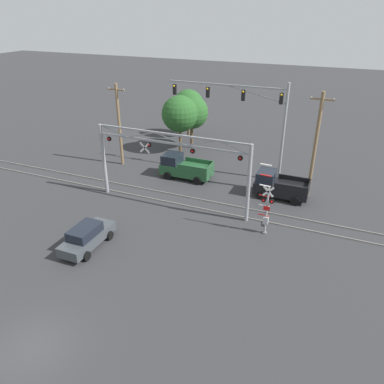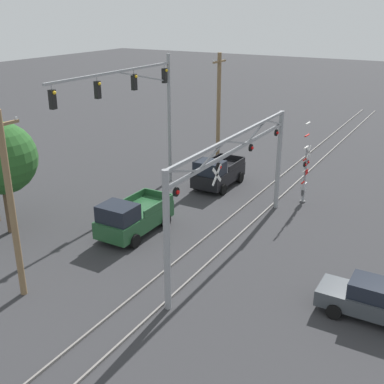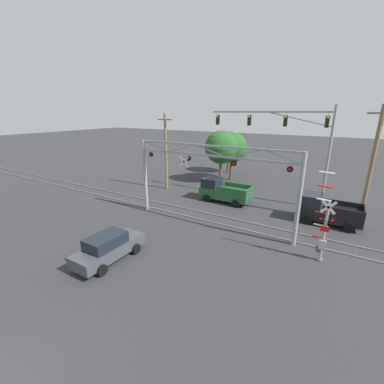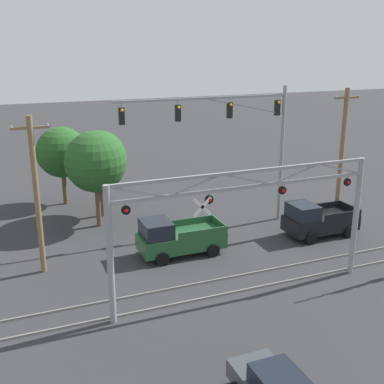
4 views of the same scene
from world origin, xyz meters
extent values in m
plane|color=#303033|center=(0.00, 0.00, 0.00)|extent=(200.00, 200.00, 0.00)
cube|color=gray|center=(0.00, 15.74, 0.05)|extent=(80.00, 0.08, 0.10)
cube|color=gray|center=(0.00, 17.18, 0.05)|extent=(80.00, 0.08, 0.10)
cylinder|color=gray|center=(-6.21, 15.46, 3.03)|extent=(0.28, 0.28, 6.06)
cylinder|color=gray|center=(6.21, 15.46, 3.03)|extent=(0.28, 0.28, 6.06)
cube|color=gray|center=(0.00, 15.46, 5.29)|extent=(12.70, 0.14, 0.14)
cube|color=gray|center=(0.00, 15.46, 5.99)|extent=(12.70, 0.14, 0.14)
cube|color=gray|center=(-4.97, 15.46, 5.64)|extent=(2.51, 0.08, 0.78)
cube|color=gray|center=(-2.48, 15.46, 5.64)|extent=(2.51, 0.08, 0.78)
cube|color=gray|center=(0.00, 15.46, 5.64)|extent=(2.51, 0.08, 0.78)
cube|color=gray|center=(2.48, 15.46, 5.64)|extent=(2.51, 0.08, 0.78)
cube|color=gray|center=(4.97, 15.46, 5.64)|extent=(2.51, 0.08, 0.78)
cylinder|color=black|center=(-5.47, 15.46, 4.93)|extent=(0.38, 0.10, 0.38)
sphere|color=red|center=(-5.47, 15.39, 4.93)|extent=(0.18, 0.18, 0.18)
cylinder|color=gray|center=(-5.47, 15.46, 5.17)|extent=(0.04, 0.04, 0.10)
cylinder|color=black|center=(-1.82, 15.46, 4.93)|extent=(0.38, 0.10, 0.38)
sphere|color=red|center=(-1.82, 15.39, 4.93)|extent=(0.18, 0.18, 0.18)
cylinder|color=gray|center=(-1.82, 15.46, 5.17)|extent=(0.04, 0.04, 0.10)
cylinder|color=black|center=(1.82, 15.46, 4.93)|extent=(0.38, 0.10, 0.38)
sphere|color=red|center=(1.82, 15.39, 4.93)|extent=(0.18, 0.18, 0.18)
cylinder|color=gray|center=(1.82, 15.46, 5.17)|extent=(0.04, 0.04, 0.10)
cylinder|color=black|center=(5.47, 15.46, 4.93)|extent=(0.38, 0.10, 0.38)
sphere|color=red|center=(5.47, 15.39, 4.93)|extent=(0.18, 0.18, 0.18)
cylinder|color=gray|center=(5.47, 15.46, 5.17)|extent=(0.04, 0.04, 0.10)
cube|color=white|center=(-2.17, 15.36, 4.67)|extent=(0.88, 0.03, 0.88)
cube|color=white|center=(-2.17, 15.36, 4.67)|extent=(0.88, 0.03, 0.88)
cylinder|color=black|center=(-2.17, 15.34, 4.67)|extent=(0.04, 0.04, 0.02)
cylinder|color=gray|center=(7.89, 14.26, 1.85)|extent=(0.16, 0.16, 3.71)
cylinder|color=#59595B|center=(7.89, 14.26, 0.05)|extent=(0.35, 0.35, 0.10)
cube|color=white|center=(7.89, 14.15, 3.36)|extent=(0.78, 0.03, 0.78)
cube|color=white|center=(7.89, 14.15, 3.36)|extent=(0.78, 0.03, 0.78)
cylinder|color=black|center=(7.89, 14.13, 3.36)|extent=(0.04, 0.04, 0.02)
cylinder|color=black|center=(7.61, 14.26, 2.61)|extent=(0.32, 0.09, 0.32)
sphere|color=red|center=(7.61, 14.20, 2.61)|extent=(0.16, 0.16, 0.16)
cylinder|color=black|center=(8.17, 14.26, 2.61)|extent=(0.32, 0.09, 0.32)
sphere|color=red|center=(8.17, 14.20, 2.61)|extent=(0.16, 0.16, 0.16)
cube|color=gray|center=(7.89, 14.26, 2.61)|extent=(0.64, 0.06, 0.06)
cube|color=red|center=(7.89, 14.16, 2.06)|extent=(0.44, 0.02, 0.32)
cube|color=#B2B2B7|center=(7.89, 14.26, 1.05)|extent=(0.36, 0.28, 0.56)
cylinder|color=red|center=(7.70, 14.26, 1.43)|extent=(0.76, 0.09, 0.12)
cylinder|color=white|center=(7.67, 14.26, 2.18)|extent=(0.76, 0.09, 0.12)
cylinder|color=red|center=(7.64, 14.26, 2.94)|extent=(0.76, 0.09, 0.12)
cylinder|color=white|center=(7.61, 14.26, 3.70)|extent=(0.76, 0.09, 0.12)
cylinder|color=red|center=(7.58, 14.26, 4.45)|extent=(0.76, 0.09, 0.12)
cylinder|color=white|center=(7.55, 14.26, 5.21)|extent=(0.76, 0.09, 0.12)
cube|color=#3F3F42|center=(7.73, 14.26, 0.70)|extent=(0.24, 0.12, 0.36)
cylinder|color=gray|center=(7.01, 23.75, 4.43)|extent=(0.24, 0.24, 8.86)
cube|color=gray|center=(1.52, 23.75, 8.26)|extent=(10.98, 0.14, 0.14)
cube|color=gray|center=(4.27, 23.75, 7.66)|extent=(5.51, 0.08, 1.28)
cylinder|color=gray|center=(-3.46, 23.75, 8.11)|extent=(0.04, 0.04, 0.30)
cube|color=black|center=(-3.46, 23.75, 7.49)|extent=(0.30, 0.26, 0.95)
sphere|color=yellow|center=(-3.46, 23.59, 7.83)|extent=(0.18, 0.18, 0.18)
cylinder|color=gray|center=(-0.14, 23.75, 8.11)|extent=(0.04, 0.04, 0.30)
cube|color=black|center=(-0.14, 23.75, 7.49)|extent=(0.30, 0.26, 0.95)
sphere|color=yellow|center=(-0.14, 23.59, 7.83)|extent=(0.18, 0.18, 0.18)
cylinder|color=gray|center=(3.19, 23.75, 8.11)|extent=(0.04, 0.04, 0.30)
cube|color=black|center=(3.19, 23.75, 7.49)|extent=(0.30, 0.26, 0.95)
sphere|color=yellow|center=(3.19, 23.59, 7.83)|extent=(0.18, 0.18, 0.18)
cylinder|color=gray|center=(6.51, 23.75, 8.11)|extent=(0.04, 0.04, 0.30)
cube|color=black|center=(6.51, 23.75, 7.49)|extent=(0.30, 0.26, 0.95)
sphere|color=yellow|center=(6.51, 23.59, 7.83)|extent=(0.18, 0.18, 0.18)
cube|color=#23512D|center=(-1.05, 20.89, 0.83)|extent=(4.76, 2.04, 0.92)
cube|color=black|center=(-2.51, 20.89, 1.72)|extent=(1.55, 1.87, 0.87)
cube|color=#23512D|center=(-0.18, 19.92, 1.48)|extent=(2.82, 0.08, 0.39)
cube|color=#23512D|center=(-0.18, 21.87, 1.48)|extent=(2.82, 0.08, 0.39)
cube|color=#23512D|center=(1.28, 20.89, 1.48)|extent=(0.10, 1.96, 0.39)
cylinder|color=black|center=(-2.53, 19.86, 0.37)|extent=(0.74, 0.24, 0.74)
cylinder|color=black|center=(-2.53, 21.92, 0.37)|extent=(0.74, 0.24, 0.74)
cylinder|color=black|center=(0.42, 19.86, 0.37)|extent=(0.74, 0.24, 0.74)
cylinder|color=black|center=(0.42, 21.92, 0.37)|extent=(0.74, 0.24, 0.74)
cube|color=black|center=(7.88, 20.31, 0.83)|extent=(4.44, 2.04, 0.92)
cube|color=black|center=(6.53, 20.31, 1.72)|extent=(1.44, 1.87, 0.87)
cube|color=black|center=(8.70, 19.33, 1.48)|extent=(2.60, 0.08, 0.39)
cube|color=black|center=(8.70, 21.29, 1.48)|extent=(2.60, 0.08, 0.39)
cube|color=black|center=(10.05, 20.31, 1.48)|extent=(0.10, 1.96, 0.39)
cylinder|color=black|center=(6.50, 19.28, 0.37)|extent=(0.74, 0.24, 0.74)
cylinder|color=black|center=(6.50, 21.34, 0.37)|extent=(0.74, 0.24, 0.74)
cylinder|color=black|center=(9.25, 19.28, 0.37)|extent=(0.74, 0.24, 0.74)
cylinder|color=black|center=(9.25, 21.34, 0.37)|extent=(0.74, 0.24, 0.74)
cube|color=#3D4247|center=(-2.66, 8.03, 0.65)|extent=(1.64, 4.31, 0.67)
cube|color=black|center=(-2.66, 7.86, 1.30)|extent=(1.40, 2.24, 0.64)
cylinder|color=black|center=(-3.50, 9.32, 0.31)|extent=(0.24, 0.63, 0.63)
cylinder|color=black|center=(-1.83, 9.32, 0.31)|extent=(0.24, 0.63, 0.63)
cylinder|color=black|center=(-3.50, 6.74, 0.31)|extent=(0.24, 0.63, 0.63)
cylinder|color=black|center=(-1.83, 6.74, 0.31)|extent=(0.24, 0.63, 0.63)
cylinder|color=brown|center=(-8.46, 21.49, 4.05)|extent=(0.28, 0.28, 8.10)
cube|color=brown|center=(-8.46, 21.49, 7.50)|extent=(1.80, 0.12, 0.12)
cylinder|color=silver|center=(-9.28, 21.49, 7.60)|extent=(0.08, 0.08, 0.12)
cylinder|color=silver|center=(-7.64, 21.49, 7.60)|extent=(0.08, 0.08, 0.12)
cylinder|color=brown|center=(9.96, 21.49, 4.40)|extent=(0.28, 0.28, 8.79)
cube|color=brown|center=(9.96, 21.49, 8.19)|extent=(1.80, 0.12, 0.12)
cylinder|color=silver|center=(9.14, 21.49, 8.29)|extent=(0.08, 0.08, 0.12)
cylinder|color=silver|center=(10.78, 21.49, 8.29)|extent=(0.08, 0.08, 0.12)
cylinder|color=brown|center=(-5.84, 32.46, 1.30)|extent=(0.32, 0.32, 2.61)
sphere|color=#265623|center=(-5.84, 32.46, 3.89)|extent=(3.66, 3.66, 3.66)
cylinder|color=brown|center=(-4.46, 26.98, 1.46)|extent=(0.32, 0.32, 2.92)
sphere|color=#265623|center=(-4.46, 26.98, 4.27)|extent=(3.87, 3.87, 3.87)
cylinder|color=brown|center=(-3.87, 28.80, 1.40)|extent=(0.32, 0.32, 2.80)
sphere|color=#265623|center=(-3.87, 28.80, 4.08)|extent=(3.66, 3.66, 3.66)
camera|label=1|loc=(11.86, -8.56, 14.57)|focal=35.00mm
camera|label=2|loc=(-20.37, 6.14, 11.71)|focal=45.00mm
camera|label=3|loc=(8.27, -0.78, 8.31)|focal=24.00mm
camera|label=4|loc=(-9.83, -2.39, 11.27)|focal=45.00mm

